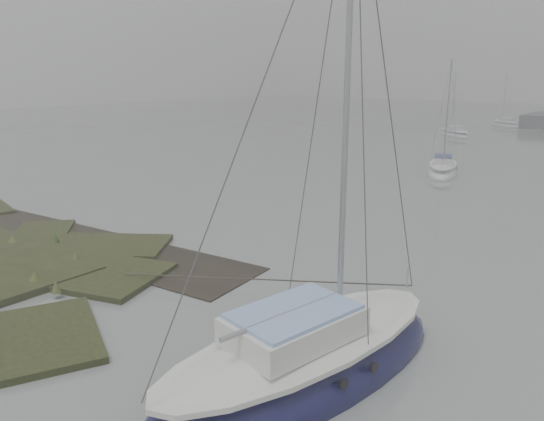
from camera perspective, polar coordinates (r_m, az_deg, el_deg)
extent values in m
plane|color=slate|center=(38.23, 20.33, 4.64)|extent=(160.00, 160.00, 0.00)
ellipsoid|color=#121239|center=(11.30, 3.57, -17.18)|extent=(3.85, 7.93, 1.85)
ellipsoid|color=silver|center=(10.92, 3.64, -13.89)|extent=(3.18, 6.88, 0.52)
cube|color=silver|center=(10.51, 2.38, -12.28)|extent=(2.08, 2.86, 0.54)
cube|color=#87A5D5|center=(10.38, 2.40, -10.78)|extent=(1.93, 2.63, 0.09)
cylinder|color=#939399|center=(10.32, 8.04, 11.78)|extent=(0.12, 0.12, 8.68)
cylinder|color=#939399|center=(10.24, 1.49, -11.13)|extent=(0.65, 3.01, 0.10)
ellipsoid|color=white|center=(34.27, 17.84, 3.93)|extent=(3.34, 5.51, 1.27)
ellipsoid|color=silver|center=(34.19, 17.91, 4.76)|extent=(2.80, 4.76, 0.36)
cube|color=silver|center=(33.92, 17.94, 5.22)|extent=(1.65, 2.07, 0.37)
cube|color=#141D4C|center=(33.88, 17.97, 5.57)|extent=(1.53, 1.90, 0.06)
cylinder|color=#939399|center=(34.49, 18.38, 10.27)|extent=(0.08, 0.08, 5.99)
cylinder|color=#939399|center=(33.74, 17.96, 5.54)|extent=(0.75, 2.00, 0.07)
ellipsoid|color=silver|center=(54.82, 18.98, 7.64)|extent=(4.57, 4.36, 1.16)
ellipsoid|color=silver|center=(54.77, 19.03, 8.12)|extent=(3.91, 3.72, 0.33)
cube|color=silver|center=(54.56, 19.15, 8.39)|extent=(1.89, 1.85, 0.34)
cube|color=#B2B6BD|center=(54.55, 19.17, 8.59)|extent=(1.75, 1.71, 0.05)
cylinder|color=#939399|center=(55.09, 18.99, 11.25)|extent=(0.07, 0.07, 5.44)
cylinder|color=#939399|center=(54.43, 19.23, 8.57)|extent=(1.45, 1.33, 0.06)
ellipsoid|color=silver|center=(67.06, 23.75, 8.35)|extent=(4.50, 4.06, 1.11)
ellipsoid|color=silver|center=(67.02, 23.79, 8.73)|extent=(3.85, 3.46, 0.31)
cube|color=silver|center=(66.84, 23.91, 8.94)|extent=(1.84, 1.75, 0.33)
cube|color=#B5B8C1|center=(66.82, 23.93, 9.10)|extent=(1.69, 1.62, 0.05)
cylinder|color=#939399|center=(67.32, 23.75, 11.20)|extent=(0.07, 0.07, 5.23)
cylinder|color=#939399|center=(66.72, 23.99, 9.08)|extent=(1.46, 1.21, 0.06)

